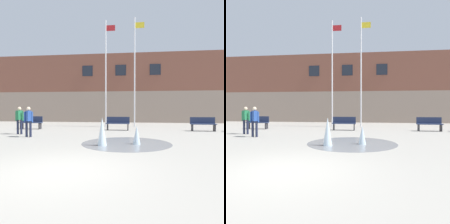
# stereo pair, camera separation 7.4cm
# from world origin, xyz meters

# --- Properties ---
(ground_plane) EXTENTS (100.00, 100.00, 0.00)m
(ground_plane) POSITION_xyz_m (0.00, 0.00, 0.00)
(ground_plane) COLOR #9E998E
(library_building) EXTENTS (36.00, 6.05, 7.17)m
(library_building) POSITION_xyz_m (0.00, 20.40, 3.58)
(library_building) COLOR gray
(library_building) RESTS_ON ground
(splash_fountain) EXTENTS (3.87, 3.87, 1.15)m
(splash_fountain) POSITION_xyz_m (1.06, 3.98, 0.35)
(splash_fountain) COLOR gray
(splash_fountain) RESTS_ON ground
(park_bench_far_left) EXTENTS (1.60, 0.44, 0.91)m
(park_bench_far_left) POSITION_xyz_m (-5.84, 9.82, 0.48)
(park_bench_far_left) COLOR #28282D
(park_bench_far_left) RESTS_ON ground
(park_bench_left_of_flagpoles) EXTENTS (1.60, 0.44, 0.91)m
(park_bench_left_of_flagpoles) POSITION_xyz_m (0.47, 9.78, 0.48)
(park_bench_left_of_flagpoles) COLOR #28282D
(park_bench_left_of_flagpoles) RESTS_ON ground
(park_bench_center) EXTENTS (1.60, 0.44, 0.91)m
(park_bench_center) POSITION_xyz_m (6.10, 9.90, 0.48)
(park_bench_center) COLOR #28282D
(park_bench_center) RESTS_ON ground
(teen_by_trashcan) EXTENTS (0.50, 0.38, 1.59)m
(teen_by_trashcan) POSITION_xyz_m (-4.97, 6.78, 0.93)
(teen_by_trashcan) COLOR #1E233D
(teen_by_trashcan) RESTS_ON ground
(adult_in_red) EXTENTS (0.50, 0.37, 1.59)m
(adult_in_red) POSITION_xyz_m (-3.83, 5.69, 0.93)
(adult_in_red) COLOR #1E233D
(adult_in_red) RESTS_ON ground
(flagpole_left) EXTENTS (0.80, 0.10, 8.51)m
(flagpole_left) POSITION_xyz_m (-0.72, 12.26, 4.51)
(flagpole_left) COLOR silver
(flagpole_left) RESTS_ON ground
(flagpole_right) EXTENTS (0.80, 0.10, 8.63)m
(flagpole_right) POSITION_xyz_m (1.58, 12.26, 4.57)
(flagpole_right) COLOR silver
(flagpole_right) RESTS_ON ground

